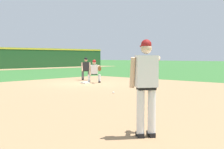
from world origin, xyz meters
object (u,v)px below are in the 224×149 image
object	(u,v)px
first_base_bag	(85,83)
first_baseman	(95,70)
baseball	(113,93)
pitcher	(146,82)
umpire	(86,68)

from	to	relation	value
first_base_bag	first_baseman	xyz separation A→B (m)	(0.65, -0.11, 0.69)
baseball	pitcher	distance (m)	7.03
pitcher	first_baseman	size ratio (longest dim) A/B	1.39
baseball	first_baseman	distance (m)	5.23
first_baseman	umpire	distance (m)	2.17
baseball	first_base_bag	bearing A→B (deg)	60.14
first_base_bag	first_baseman	bearing A→B (deg)	-9.23
first_base_bag	umpire	xyz separation A→B (m)	(1.74, 1.77, 0.75)
first_base_bag	first_baseman	world-z (taller)	first_baseman
baseball	pitcher	size ratio (longest dim) A/B	0.04
baseball	first_baseman	xyz separation A→B (m)	(3.10, 4.16, 0.69)
pitcher	umpire	xyz separation A→B (m)	(8.97, 11.08, -0.27)
pitcher	first_baseman	world-z (taller)	pitcher
pitcher	umpire	bearing A→B (deg)	51.01
umpire	first_base_bag	bearing A→B (deg)	-134.51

